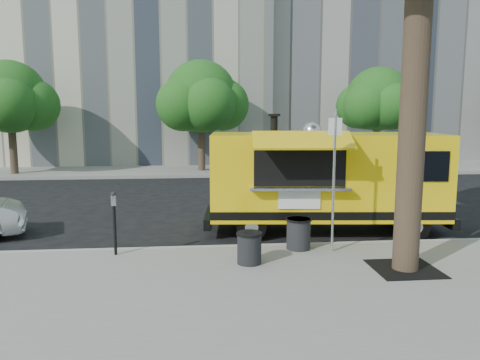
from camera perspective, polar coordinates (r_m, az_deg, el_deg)
The scene contains 14 objects.
ground at distance 11.47m, azimuth 1.34°, elevation -7.35°, with size 120.00×120.00×0.00m, color black.
sidewalk at distance 7.71m, azimuth 4.99°, elevation -14.82°, with size 60.00×6.00×0.15m, color gray.
curb at distance 10.57m, azimuth 1.94°, elevation -8.32°, with size 60.00×0.14×0.16m, color #999993.
far_sidewalk at distance 24.69m, azimuth -2.38°, elevation 1.29°, with size 60.00×5.00×0.15m, color gray.
building_mid at distance 37.13m, azimuth 16.54°, elevation 18.71°, with size 20.00×14.00×20.00m, color gray.
tree_well at distance 9.53m, azimuth 19.45°, elevation -10.18°, with size 1.20×1.20×0.02m, color black.
far_tree_a at distance 24.84m, azimuth -26.28°, elevation 9.04°, with size 3.42×3.42×5.36m.
far_tree_b at distance 23.68m, azimuth -4.78°, elevation 10.08°, with size 3.60×3.60×5.50m.
far_tree_c at distance 25.16m, azimuth 16.49°, elevation 9.40°, with size 3.24×3.24×5.21m.
sign_post at distance 9.92m, azimuth 11.38°, elevation 0.91°, with size 0.28×0.06×3.00m.
parking_meter at distance 9.99m, azimuth -15.08°, elevation -4.21°, with size 0.11×0.11×1.33m.
food_truck at distance 12.12m, azimuth 10.32°, elevation 0.23°, with size 6.31×3.10×3.02m.
trash_bin_left at distance 9.23m, azimuth 1.14°, elevation -8.16°, with size 0.52×0.52×0.62m.
trash_bin_right at distance 10.25m, azimuth 7.14°, elevation -6.40°, with size 0.56×0.56×0.67m.
Camera 1 is at (-1.32, -10.97, 3.10)m, focal length 35.00 mm.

